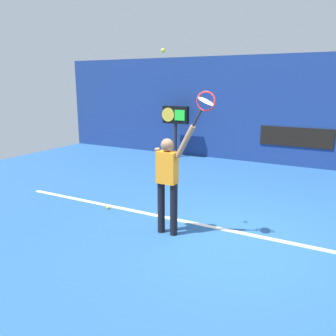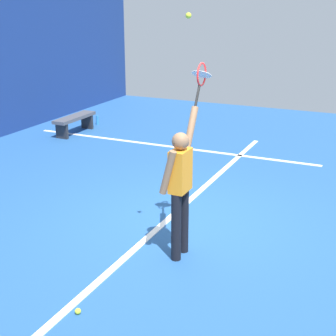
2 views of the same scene
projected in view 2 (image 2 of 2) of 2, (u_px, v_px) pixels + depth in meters
ground_plane at (183, 222)px, 7.84m from camera, size 18.00×18.00×0.00m
court_baseline at (169, 219)px, 7.94m from camera, size 10.00×0.10×0.01m
court_sideline at (167, 146)px, 11.81m from camera, size 0.10×7.00×0.01m
tennis_player at (180, 184)px, 6.51m from camera, size 0.76×0.31×1.94m
tennis_racket at (201, 77)px, 6.67m from camera, size 0.43×0.27×0.61m
tennis_ball at (188, 16)px, 5.80m from camera, size 0.07×0.07×0.07m
court_bench at (75, 120)px, 12.85m from camera, size 1.40×0.36×0.45m
water_bottle at (97, 120)px, 13.82m from camera, size 0.07×0.07×0.24m
spare_ball at (78, 311)px, 5.55m from camera, size 0.07×0.07×0.07m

